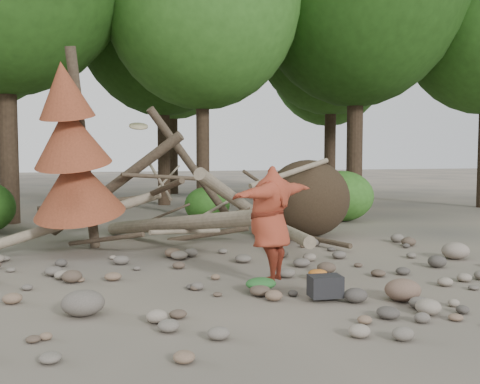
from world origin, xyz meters
name	(u,v)px	position (x,y,z in m)	size (l,w,h in m)	color
ground	(272,282)	(0.00, 0.00, 0.00)	(120.00, 120.00, 0.00)	#514C44
deadfall_pile	(288,201)	(2.02, 4.24, 0.95)	(8.55, 5.24, 3.30)	#332619
dead_conifer	(73,155)	(-3.12, 3.37, 2.11)	(2.06, 2.16, 4.35)	#4C3F30
bush_mid	(207,205)	(0.80, 7.80, 0.56)	(1.40, 1.40, 1.12)	#2C601C
bush_right	(342,196)	(5.00, 7.00, 0.80)	(2.00, 2.00, 1.60)	#377223
frisbee_thrower	(270,223)	(-0.10, -0.20, 1.01)	(3.31, 1.92, 2.54)	maroon
backpack	(325,290)	(0.34, -1.30, 0.16)	(0.47, 0.31, 0.31)	black
cloth_green	(261,287)	(-0.40, -0.59, 0.09)	(0.48, 0.40, 0.18)	#245C26
cloth_orange	(318,276)	(0.81, -0.05, 0.06)	(0.33, 0.27, 0.12)	#B7621F
boulder_front_left	(83,303)	(-3.02, -1.01, 0.17)	(0.56, 0.51, 0.34)	#615950
boulder_front_right	(403,290)	(1.41, -1.63, 0.16)	(0.53, 0.48, 0.32)	brown
boulder_mid_right	(455,251)	(4.25, 0.74, 0.17)	(0.57, 0.51, 0.34)	gray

